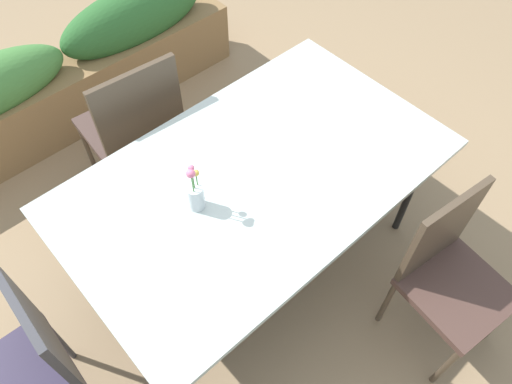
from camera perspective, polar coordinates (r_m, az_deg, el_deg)
The scene contains 7 objects.
ground_plane at distance 2.88m, azimuth 0.04°, elevation -7.18°, with size 12.00×12.00×0.00m, color #9E7F5B.
dining_table at distance 2.26m, azimuth 0.00°, elevation 1.56°, with size 1.78×1.08×0.78m.
chair_far_side at distance 2.82m, azimuth -13.99°, elevation 7.66°, with size 0.53×0.53×1.01m.
chair_near_right at distance 2.41m, azimuth 21.70°, elevation -8.49°, with size 0.48×0.48×0.94m.
chair_end_left at distance 2.22m, azimuth -25.08°, elevation -18.15°, with size 0.46×0.46×0.99m.
flower_vase at distance 2.06m, azimuth -7.08°, elevation -0.24°, with size 0.07×0.07×0.27m.
planter_box at distance 3.57m, azimuth -20.65°, elevation 12.66°, with size 2.42×0.38×0.76m.
Camera 1 is at (-0.95, -1.05, 2.51)m, focal length 34.23 mm.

